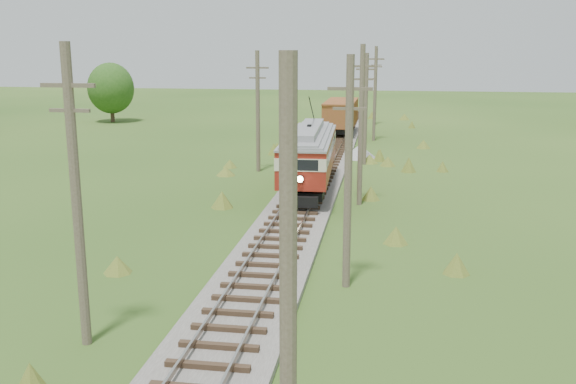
# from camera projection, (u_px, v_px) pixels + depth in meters

# --- Properties ---
(railbed_main) EXTENTS (3.60, 96.00, 0.57)m
(railbed_main) POSITION_uv_depth(u_px,v_px,m) (310.00, 188.00, 40.10)
(railbed_main) COLOR #605B54
(railbed_main) RESTS_ON ground
(streetcar) EXTENTS (3.24, 11.97, 5.43)m
(streetcar) POSITION_uv_depth(u_px,v_px,m) (309.00, 153.00, 39.00)
(streetcar) COLOR black
(streetcar) RESTS_ON ground
(gondola) EXTENTS (3.06, 9.09, 3.01)m
(gondola) POSITION_uv_depth(u_px,v_px,m) (341.00, 114.00, 64.48)
(gondola) COLOR black
(gondola) RESTS_ON ground
(gravel_pile) EXTENTS (2.94, 3.12, 1.07)m
(gravel_pile) POSITION_uv_depth(u_px,v_px,m) (361.00, 152.00, 51.88)
(gravel_pile) COLOR gray
(gravel_pile) RESTS_ON ground
(utility_pole_r_1) EXTENTS (0.30, 0.30, 8.80)m
(utility_pole_r_1) POSITION_uv_depth(u_px,v_px,m) (288.00, 318.00, 10.76)
(utility_pole_r_1) COLOR brown
(utility_pole_r_1) RESTS_ON ground
(utility_pole_r_2) EXTENTS (1.60, 0.30, 8.60)m
(utility_pole_r_2) POSITION_uv_depth(u_px,v_px,m) (348.00, 172.00, 23.26)
(utility_pole_r_2) COLOR brown
(utility_pole_r_2) RESTS_ON ground
(utility_pole_r_3) EXTENTS (1.60, 0.30, 9.00)m
(utility_pole_r_3) POSITION_uv_depth(u_px,v_px,m) (361.00, 124.00, 35.75)
(utility_pole_r_3) COLOR brown
(utility_pole_r_3) RESTS_ON ground
(utility_pole_r_4) EXTENTS (1.60, 0.30, 8.40)m
(utility_pole_r_4) POSITION_uv_depth(u_px,v_px,m) (366.00, 108.00, 48.38)
(utility_pole_r_4) COLOR brown
(utility_pole_r_4) RESTS_ON ground
(utility_pole_r_5) EXTENTS (1.60, 0.30, 8.90)m
(utility_pole_r_5) POSITION_uv_depth(u_px,v_px,m) (375.00, 93.00, 60.79)
(utility_pole_r_5) COLOR brown
(utility_pole_r_5) RESTS_ON ground
(utility_pole_r_6) EXTENTS (1.60, 0.30, 8.70)m
(utility_pole_r_6) POSITION_uv_depth(u_px,v_px,m) (376.00, 86.00, 73.37)
(utility_pole_r_6) COLOR brown
(utility_pole_r_6) RESTS_ON ground
(utility_pole_l_a) EXTENTS (1.60, 0.30, 9.00)m
(utility_pole_l_a) POSITION_uv_depth(u_px,v_px,m) (76.00, 196.00, 18.55)
(utility_pole_l_a) COLOR brown
(utility_pole_l_a) RESTS_ON ground
(utility_pole_l_b) EXTENTS (1.60, 0.30, 8.60)m
(utility_pole_l_b) POSITION_uv_depth(u_px,v_px,m) (258.00, 110.00, 45.62)
(utility_pole_l_b) COLOR brown
(utility_pole_l_b) RESTS_ON ground
(tree_mid_a) EXTENTS (5.46, 5.46, 7.03)m
(tree_mid_a) POSITION_uv_depth(u_px,v_px,m) (111.00, 88.00, 76.20)
(tree_mid_a) COLOR #38281C
(tree_mid_a) RESTS_ON ground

